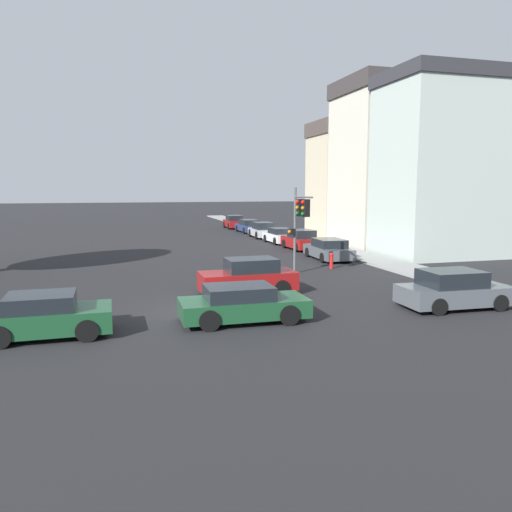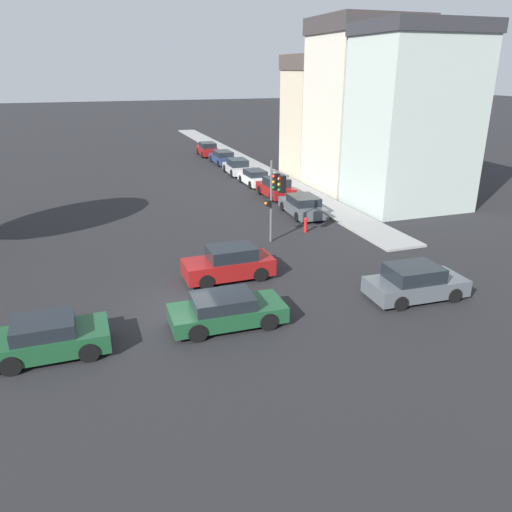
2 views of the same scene
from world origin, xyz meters
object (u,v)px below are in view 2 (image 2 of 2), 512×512
Objects in this scene: traffic_signal at (276,190)px; parked_car_2 at (255,178)px; crossing_car_1 at (49,338)px; parked_car_5 at (208,149)px; crossing_car_0 at (226,310)px; parked_car_4 at (223,158)px; fire_hydrant at (306,224)px; parked_car_3 at (237,167)px; crossing_car_2 at (415,283)px; crossing_car_3 at (229,264)px; parked_car_0 at (303,206)px; parked_car_1 at (276,188)px.

parked_car_2 is (3.98, 15.14, -2.55)m from traffic_signal.
parked_car_5 reaches higher than crossing_car_1.
parked_car_4 is (9.30, 34.04, 0.02)m from crossing_car_0.
parked_car_4 is 5.18× the size of fire_hydrant.
parked_car_3 is (3.93, 20.04, -2.48)m from traffic_signal.
parked_car_5 is (0.73, 39.93, 0.03)m from crossing_car_2.
crossing_car_2 is 4.63× the size of fire_hydrant.
parked_car_3 reaches higher than parked_car_2.
parked_car_2 is (15.46, 23.39, -0.04)m from crossing_car_1.
traffic_signal is 5.88m from crossing_car_3.
traffic_signal is 1.10× the size of crossing_car_3.
traffic_signal is at bearing 144.47° from parked_car_0.
parked_car_0 is at bearing 68.59° from fire_hydrant.
fire_hydrant is (-1.32, -29.92, -0.23)m from parked_car_5.
parked_car_0 reaches higher than crossing_car_0.
crossing_car_3 is (7.70, 4.46, 0.08)m from crossing_car_1.
parked_car_4 is at bearing 64.80° from crossing_car_1.
crossing_car_3 is 25.04m from parked_car_3.
parked_car_0 is at bearing -178.23° from parked_car_5.
parked_car_5 reaches higher than crossing_car_0.
parked_car_0 reaches higher than parked_car_2.
parked_car_3 is at bearing 177.27° from parked_car_4.
crossing_car_3 is at bearing 148.10° from crossing_car_2.
traffic_signal is 20.57m from parked_car_3.
crossing_car_1 is 20.44m from parked_car_0.
crossing_car_2 is 10.03m from fire_hydrant.
parked_car_1 is 21.02m from parked_car_5.
parked_car_2 is at bearing -178.12° from parked_car_5.
traffic_signal reaches higher than crossing_car_2.
crossing_car_1 is 0.92× the size of crossing_car_2.
crossing_car_3 is (-6.96, 4.65, 0.05)m from crossing_car_2.
parked_car_3 reaches higher than crossing_car_0.
parked_car_5 reaches higher than crossing_car_2.
traffic_signal is 0.97× the size of parked_car_4.
parked_car_5 is at bearing -102.42° from traffic_signal.
crossing_car_3 is 1.01× the size of parked_car_2.
traffic_signal is 5.04× the size of fire_hydrant.
parked_car_5 is (-0.07, 26.37, 0.08)m from parked_car_0.
parked_car_2 reaches higher than crossing_car_0.
parked_car_2 is at bearing 2.26° from parked_car_0.
crossing_car_1 is at bearing 154.73° from parked_car_4.
parked_car_4 is at bearing 90.22° from crossing_car_2.
traffic_signal reaches higher than parked_car_4.
crossing_car_0 is at bearing -179.94° from crossing_car_2.
traffic_signal is 1.12× the size of parked_car_2.
parked_car_1 is 4.66m from parked_car_2.
crossing_car_0 is 4.60m from crossing_car_3.
traffic_signal is at bearing 170.56° from parked_car_3.
traffic_signal is at bearing 174.54° from parked_car_5.
crossing_car_3 is 1.05× the size of parked_car_1.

